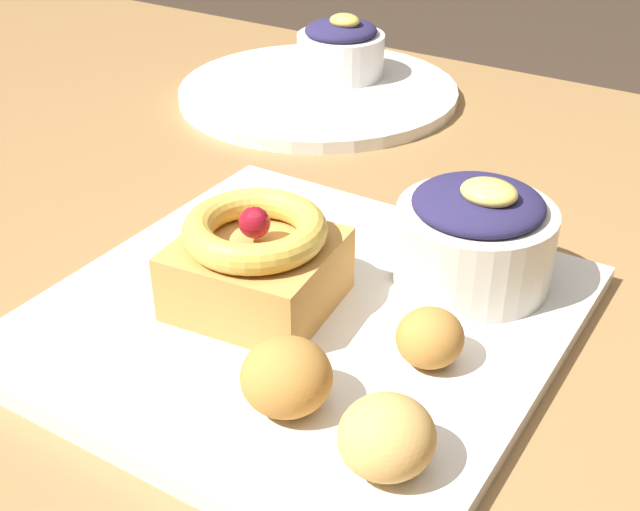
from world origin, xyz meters
TOP-DOWN VIEW (x-y plane):
  - dining_table at (0.00, 0.00)m, footprint 1.59×0.92m
  - front_plate at (-0.01, -0.06)m, footprint 0.30×0.30m
  - cake_slice at (-0.03, -0.07)m, footprint 0.10×0.10m
  - berry_ramekin at (0.07, 0.02)m, footprint 0.10×0.10m
  - fritter_front at (0.08, -0.07)m, footprint 0.04×0.04m
  - fritter_middle at (0.10, -0.15)m, footprint 0.05×0.05m
  - fritter_back at (0.03, -0.14)m, footprint 0.05×0.05m
  - back_plate at (-0.21, 0.28)m, footprint 0.28×0.28m
  - back_ramekin at (-0.20, 0.32)m, footprint 0.09×0.09m

SIDE VIEW (x-z plane):
  - dining_table at x=0.00m, z-range 0.28..1.01m
  - front_plate at x=-0.01m, z-range 0.73..0.74m
  - back_plate at x=-0.21m, z-range 0.73..0.74m
  - fritter_front at x=0.08m, z-range 0.74..0.77m
  - fritter_middle at x=0.10m, z-range 0.74..0.78m
  - fritter_back at x=0.03m, z-range 0.74..0.78m
  - back_ramekin at x=-0.20m, z-range 0.74..0.80m
  - cake_slice at x=-0.03m, z-range 0.74..0.81m
  - berry_ramekin at x=0.07m, z-range 0.74..0.81m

